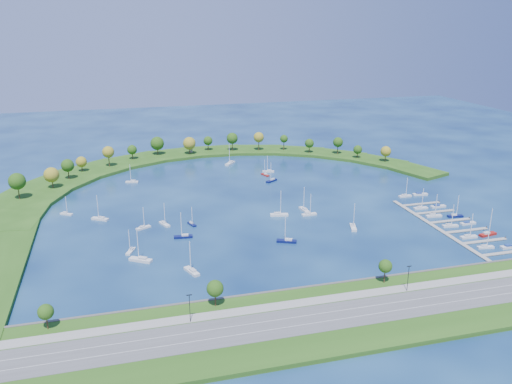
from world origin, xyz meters
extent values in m
plane|color=#071B44|center=(0.00, 0.00, 0.00)|extent=(700.00, 700.00, 0.00)
cube|color=#234B14|center=(0.00, -124.00, 0.80)|extent=(420.00, 42.00, 1.60)
cube|color=#474442|center=(0.00, -102.50, 0.90)|extent=(420.00, 1.20, 1.80)
cube|color=#515154|center=(0.00, -124.00, 1.66)|extent=(420.00, 16.00, 0.12)
cube|color=gray|center=(0.00, -113.00, 1.66)|extent=(420.00, 5.00, 0.12)
cube|color=silver|center=(0.00, -126.50, 1.73)|extent=(420.00, 0.15, 0.02)
cube|color=silver|center=(0.00, -121.50, 1.73)|extent=(420.00, 0.15, 0.02)
cylinder|color=#382314|center=(-95.00, -107.00, 4.05)|extent=(0.56, 0.56, 4.90)
sphere|color=#224812|center=(-95.00, -107.00, 7.54)|extent=(5.20, 5.20, 5.20)
cylinder|color=#382314|center=(-40.00, -107.00, 4.22)|extent=(0.56, 0.56, 5.25)
sphere|color=#224812|center=(-40.00, -107.00, 8.05)|extent=(6.00, 6.00, 6.00)
cylinder|color=#382314|center=(25.00, -107.00, 4.40)|extent=(0.56, 0.56, 5.60)
sphere|color=#224812|center=(25.00, -107.00, 8.24)|extent=(5.20, 5.20, 5.20)
cylinder|color=black|center=(-50.00, -115.00, 6.60)|extent=(0.24, 0.24, 10.00)
cylinder|color=black|center=(30.00, -115.00, 6.60)|extent=(0.24, 0.24, 10.00)
cube|color=#234B14|center=(-126.75, 7.81, 1.00)|extent=(43.73, 48.72, 2.00)
cube|color=#234B14|center=(-118.83, 37.57, 1.00)|extent=(50.23, 54.30, 2.00)
cube|color=#234B14|center=(-104.03, 64.58, 1.00)|extent=(54.07, 56.09, 2.00)
cube|color=#234B14|center=(-83.21, 87.27, 1.00)|extent=(55.20, 54.07, 2.00)
cube|color=#234B14|center=(-57.57, 104.32, 1.00)|extent=(53.65, 48.47, 2.00)
cube|color=#234B14|center=(-28.60, 114.76, 1.00)|extent=(49.62, 39.75, 2.00)
cube|color=#234B14|center=(2.03, 117.98, 1.00)|extent=(44.32, 29.96, 2.00)
cube|color=#234B14|center=(32.54, 113.79, 1.00)|extent=(49.49, 38.05, 2.00)
cube|color=#234B14|center=(61.17, 102.44, 1.00)|extent=(51.13, 44.12, 2.00)
cube|color=#234B14|center=(86.25, 84.58, 1.00)|extent=(49.19, 47.96, 2.00)
cube|color=#234B14|center=(106.34, 61.24, 1.00)|extent=(43.90, 49.49, 2.00)
cube|color=#234B14|center=(120.28, 33.78, 1.00)|extent=(35.67, 48.74, 2.00)
cylinder|color=#382314|center=(-122.88, 33.08, 6.19)|extent=(0.56, 0.56, 8.38)
sphere|color=#224812|center=(-122.88, 33.08, 12.25)|extent=(9.31, 9.31, 9.31)
cylinder|color=#382314|center=(-106.82, 49.32, 5.18)|extent=(0.56, 0.56, 6.35)
sphere|color=olive|center=(-106.82, 49.32, 10.12)|extent=(8.86, 8.86, 8.86)
cylinder|color=#382314|center=(-98.91, 66.51, 5.56)|extent=(0.56, 0.56, 7.11)
sphere|color=#224812|center=(-98.91, 66.51, 10.70)|extent=(7.95, 7.95, 7.95)
cylinder|color=#382314|center=(-91.66, 82.11, 4.52)|extent=(0.56, 0.56, 5.04)
sphere|color=olive|center=(-91.66, 82.11, 8.45)|extent=(7.05, 7.05, 7.05)
cylinder|color=#382314|center=(-74.44, 89.91, 6.24)|extent=(0.56, 0.56, 8.48)
sphere|color=olive|center=(-74.44, 89.91, 12.06)|extent=(7.89, 7.89, 7.89)
cylinder|color=#382314|center=(-58.35, 105.96, 4.75)|extent=(0.56, 0.56, 5.50)
sphere|color=#224812|center=(-58.35, 105.96, 8.86)|extent=(6.78, 6.78, 6.78)
cylinder|color=#382314|center=(-39.92, 114.55, 5.23)|extent=(0.56, 0.56, 6.46)
sphere|color=#224812|center=(-39.92, 114.55, 10.43)|extent=(9.84, 9.84, 9.84)
cylinder|color=#382314|center=(-17.08, 110.26, 5.08)|extent=(0.56, 0.56, 6.17)
sphere|color=olive|center=(-17.08, 110.26, 10.03)|extent=(9.29, 9.29, 9.29)
cylinder|color=#382314|center=(-1.85, 118.12, 5.01)|extent=(0.56, 0.56, 6.01)
sphere|color=#224812|center=(-1.85, 118.12, 9.37)|extent=(6.80, 6.80, 6.80)
cylinder|color=#382314|center=(15.58, 112.42, 5.89)|extent=(0.56, 0.56, 7.78)
sphere|color=#224812|center=(15.58, 112.42, 11.47)|extent=(8.46, 8.46, 8.46)
cylinder|color=#382314|center=(35.03, 107.92, 6.28)|extent=(0.56, 0.56, 8.55)
sphere|color=olive|center=(35.03, 107.92, 12.11)|extent=(7.76, 7.76, 7.76)
cylinder|color=#382314|center=(53.66, 103.94, 5.77)|extent=(0.56, 0.56, 7.55)
sphere|color=#224812|center=(53.66, 103.94, 10.74)|extent=(5.95, 5.95, 5.95)
cylinder|color=#382314|center=(69.30, 91.10, 4.91)|extent=(0.56, 0.56, 5.83)
sphere|color=#224812|center=(69.30, 91.10, 9.17)|extent=(6.73, 6.73, 6.73)
cylinder|color=#382314|center=(88.08, 81.90, 5.70)|extent=(0.56, 0.56, 7.40)
sphere|color=#224812|center=(88.08, 81.90, 10.87)|extent=(7.35, 7.35, 7.35)
cylinder|color=#382314|center=(97.02, 67.39, 4.44)|extent=(0.56, 0.56, 4.87)
sphere|color=#224812|center=(97.02, 67.39, 8.13)|extent=(6.30, 6.30, 6.30)
cylinder|color=#382314|center=(111.35, 53.02, 4.93)|extent=(0.56, 0.56, 5.86)
sphere|color=olive|center=(111.35, 53.02, 9.32)|extent=(7.29, 7.29, 7.29)
cylinder|color=gray|center=(-15.27, 115.12, 3.93)|extent=(2.20, 2.20, 3.85)
cylinder|color=gray|center=(-15.27, 115.12, 6.00)|extent=(2.60, 2.60, 0.30)
cube|color=gray|center=(78.00, -61.00, 0.35)|extent=(2.20, 82.00, 0.40)
cube|color=gray|center=(90.10, -94.00, 0.35)|extent=(22.00, 2.00, 0.40)
cube|color=gray|center=(90.10, -80.80, 0.35)|extent=(22.00, 2.00, 0.40)
cylinder|color=#382314|center=(101.00, -80.80, 0.60)|extent=(0.36, 0.36, 1.60)
cube|color=gray|center=(90.10, -67.60, 0.35)|extent=(22.00, 2.00, 0.40)
cylinder|color=#382314|center=(101.00, -67.60, 0.60)|extent=(0.36, 0.36, 1.60)
cube|color=gray|center=(90.10, -54.40, 0.35)|extent=(22.00, 2.00, 0.40)
cylinder|color=#382314|center=(101.00, -54.40, 0.60)|extent=(0.36, 0.36, 1.60)
cube|color=gray|center=(90.10, -41.20, 0.35)|extent=(22.00, 2.00, 0.40)
cylinder|color=#382314|center=(101.00, -41.20, 0.60)|extent=(0.36, 0.36, 1.60)
cube|color=gray|center=(90.10, -28.00, 0.35)|extent=(22.00, 2.00, 0.40)
cylinder|color=#382314|center=(101.00, -28.00, 0.60)|extent=(0.36, 0.36, 1.60)
cube|color=silver|center=(-79.80, -6.39, 0.53)|extent=(8.86, 6.81, 1.07)
cube|color=#B9B9BD|center=(-79.04, -6.86, 1.44)|extent=(3.56, 3.12, 0.75)
cylinder|color=silver|center=(-80.40, -6.01, 7.07)|extent=(0.32, 0.32, 12.00)
cube|color=silver|center=(27.09, 55.34, 0.46)|extent=(7.99, 4.19, 0.92)
cube|color=#B9B9BD|center=(27.83, 55.13, 1.25)|extent=(3.00, 2.19, 0.65)
cylinder|color=silver|center=(26.50, 55.51, 6.12)|extent=(0.32, 0.32, 10.39)
cube|color=silver|center=(24.64, -27.69, 0.47)|extent=(8.02, 2.65, 0.95)
cube|color=#B9B9BD|center=(23.85, -27.73, 1.28)|extent=(2.85, 1.70, 0.66)
cylinder|color=silver|center=(25.27, -27.65, 6.29)|extent=(0.32, 0.32, 10.68)
cube|color=silver|center=(-62.92, -60.50, 0.60)|extent=(9.83, 7.81, 1.19)
cube|color=#B9B9BD|center=(-62.09, -61.05, 1.61)|extent=(3.98, 3.55, 0.84)
cylinder|color=silver|center=(-63.58, -60.06, 7.90)|extent=(0.32, 0.32, 13.42)
cube|color=silver|center=(24.44, -20.90, 0.53)|extent=(3.40, 9.05, 1.06)
cube|color=#B9B9BD|center=(24.54, -21.78, 1.43)|extent=(2.05, 3.26, 0.74)
cylinder|color=silver|center=(24.37, -20.19, 7.03)|extent=(0.32, 0.32, 11.94)
cube|color=silver|center=(38.85, -50.35, 0.54)|extent=(5.16, 9.28, 1.07)
cube|color=#B9B9BD|center=(39.13, -49.50, 1.45)|extent=(2.64, 3.52, 0.75)
cylinder|color=silver|center=(38.63, -51.03, 7.11)|extent=(0.32, 0.32, 12.08)
cube|color=silver|center=(-59.46, -23.98, 0.44)|extent=(7.56, 5.17, 0.89)
cube|color=#B9B9BD|center=(-60.13, -24.31, 1.20)|extent=(2.97, 2.46, 0.62)
cylinder|color=silver|center=(-58.93, -23.71, 5.89)|extent=(0.32, 0.32, 10.01)
cube|color=silver|center=(-96.69, 5.86, 0.41)|extent=(6.78, 5.39, 0.82)
cube|color=#B9B9BD|center=(-97.26, 6.24, 1.11)|extent=(2.74, 2.45, 0.58)
cylinder|color=silver|center=(-96.23, 5.56, 5.45)|extent=(0.32, 0.32, 9.26)
cube|color=#0A1044|center=(2.41, -57.77, 0.54)|extent=(9.33, 5.92, 1.09)
cube|color=#B9B9BD|center=(3.25, -58.13, 1.47)|extent=(3.62, 2.89, 0.76)
cylinder|color=silver|center=(1.75, -57.48, 7.21)|extent=(0.32, 0.32, 12.24)
cube|color=maroon|center=(22.88, 48.35, 0.42)|extent=(4.34, 7.22, 0.84)
cube|color=#B9B9BD|center=(23.13, 47.70, 1.13)|extent=(2.16, 2.77, 0.59)
cylinder|color=silver|center=(22.68, 48.87, 5.55)|extent=(0.32, 0.32, 9.43)
cube|color=#0A1044|center=(22.97, 34.36, 0.52)|extent=(8.45, 6.93, 1.03)
cube|color=#B9B9BD|center=(23.68, 34.86, 1.40)|extent=(3.44, 3.12, 0.72)
cylinder|color=silver|center=(22.41, 33.96, 6.86)|extent=(0.32, 0.32, 11.64)
cube|color=silver|center=(-61.27, 54.89, 0.47)|extent=(8.11, 4.05, 0.94)
cube|color=#B9B9BD|center=(-60.52, 54.69, 1.26)|extent=(3.03, 2.16, 0.66)
cylinder|color=silver|center=(-61.88, 55.04, 6.21)|extent=(0.32, 0.32, 10.54)
cube|color=silver|center=(-49.05, -22.02, 0.48)|extent=(5.01, 8.24, 0.96)
cube|color=#B9B9BD|center=(-49.35, -21.28, 1.29)|extent=(2.48, 3.17, 0.67)
cylinder|color=silver|center=(-48.82, -22.61, 6.34)|extent=(0.32, 0.32, 10.77)
cube|color=silver|center=(-43.81, -76.54, 0.54)|extent=(5.59, 9.35, 1.09)
cube|color=#B9B9BD|center=(-43.49, -77.39, 1.46)|extent=(2.79, 3.59, 0.76)
cylinder|color=silver|center=(-44.07, -75.87, 7.19)|extent=(0.32, 0.32, 12.21)
cube|color=silver|center=(9.40, -24.43, 0.56)|extent=(9.60, 4.57, 1.11)
cube|color=#B9B9BD|center=(8.50, -24.22, 1.50)|extent=(3.56, 2.48, 0.78)
cylinder|color=silver|center=(10.13, -24.59, 7.36)|extent=(0.32, 0.32, 12.50)
cube|color=silver|center=(6.95, 81.58, 0.62)|extent=(8.82, 9.75, 1.24)
cube|color=#B9B9BD|center=(7.61, 82.37, 1.67)|extent=(3.86, 4.06, 0.86)
cylinder|color=silver|center=(6.42, 80.95, 8.19)|extent=(0.32, 0.32, 13.90)
cube|color=#0A1044|center=(-42.29, -40.27, 0.52)|extent=(8.81, 3.26, 1.03)
cube|color=#B9B9BD|center=(-41.43, -40.36, 1.40)|extent=(3.17, 1.98, 0.72)
cylinder|color=silver|center=(-42.97, -40.20, 6.85)|extent=(0.32, 0.32, 11.63)
cube|color=#0A1044|center=(-36.02, -25.35, 0.39)|extent=(3.82, 6.70, 0.78)
cube|color=#B9B9BD|center=(-36.23, -24.74, 1.05)|extent=(1.94, 2.55, 0.54)
cylinder|color=silver|center=(-35.86, -25.84, 5.14)|extent=(0.32, 0.32, 8.73)
cube|color=silver|center=(-66.56, -50.19, 0.44)|extent=(4.73, 7.52, 0.88)
cube|color=#B9B9BD|center=(-66.27, -49.51, 1.18)|extent=(2.31, 2.91, 0.61)
cylinder|color=silver|center=(-66.79, -50.72, 5.80)|extent=(0.32, 0.32, 9.86)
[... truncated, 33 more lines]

